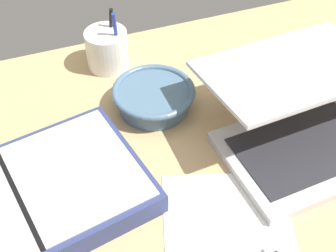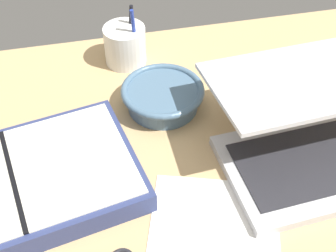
{
  "view_description": "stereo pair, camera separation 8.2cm",
  "coord_description": "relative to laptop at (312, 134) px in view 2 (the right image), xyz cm",
  "views": [
    {
      "loc": [
        -23.66,
        -44.05,
        66.55
      ],
      "look_at": [
        -3.22,
        10.17,
        9.0
      ],
      "focal_mm": 50.0,
      "sensor_mm": 36.0,
      "label": 1
    },
    {
      "loc": [
        -15.85,
        -46.38,
        66.55
      ],
      "look_at": [
        -3.22,
        10.17,
        9.0
      ],
      "focal_mm": 50.0,
      "sensor_mm": 36.0,
      "label": 2
    }
  ],
  "objects": [
    {
      "name": "pen_cup",
      "position": [
        -28.16,
        35.18,
        -0.67
      ],
      "size": [
        9.21,
        9.21,
        14.15
      ],
      "color": "white",
      "rests_on": "desk_top"
    },
    {
      "name": "bowl",
      "position": [
        -23.28,
        18.41,
        -2.28
      ],
      "size": [
        16.75,
        16.75,
        4.93
      ],
      "color": "slate",
      "rests_on": "desk_top"
    },
    {
      "name": "desk_top",
      "position": [
        -21.82,
        -4.53,
        -6.06
      ],
      "size": [
        140.0,
        100.0,
        2.0
      ],
      "primitive_type": "cube",
      "color": "tan",
      "rests_on": "ground"
    },
    {
      "name": "planner",
      "position": [
        -52.07,
        1.87,
        -2.84
      ],
      "size": [
        44.98,
        32.35,
        4.62
      ],
      "rotation": [
        0.0,
        0.0,
        0.19
      ],
      "color": "navy",
      "rests_on": "desk_top"
    },
    {
      "name": "paper_sheet_front",
      "position": [
        -22.46,
        -15.26,
        -4.98
      ],
      "size": [
        28.07,
        32.07,
        0.16
      ],
      "primitive_type": "cube",
      "rotation": [
        0.0,
        0.0,
        -0.32
      ],
      "color": "white",
      "rests_on": "desk_top"
    },
    {
      "name": "laptop",
      "position": [
        0.0,
        0.0,
        0.0
      ],
      "size": [
        34.96,
        33.39,
        14.06
      ],
      "rotation": [
        0.0,
        0.0,
        0.07
      ],
      "color": "#B7B7BC",
      "rests_on": "desk_top"
    }
  ]
}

